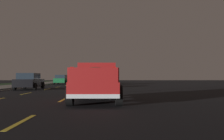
{
  "coord_description": "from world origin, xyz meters",
  "views": [
    {
      "loc": [
        -1.16,
        -3.96,
        1.17
      ],
      "look_at": [
        12.86,
        -4.28,
        1.55
      ],
      "focal_mm": 41.76,
      "sensor_mm": 36.0,
      "label": 1
    }
  ],
  "objects_px": {
    "sedan_green": "(62,79)",
    "sedan_white": "(79,80)",
    "pickup_truck": "(96,81)",
    "sedan_black": "(29,81)"
  },
  "relations": [
    {
      "from": "sedan_green",
      "to": "sedan_white",
      "type": "height_order",
      "value": "same"
    },
    {
      "from": "sedan_green",
      "to": "sedan_white",
      "type": "bearing_deg",
      "value": -147.77
    },
    {
      "from": "sedan_white",
      "to": "pickup_truck",
      "type": "bearing_deg",
      "value": -172.08
    },
    {
      "from": "sedan_green",
      "to": "sedan_black",
      "type": "relative_size",
      "value": 1.01
    },
    {
      "from": "pickup_truck",
      "to": "sedan_green",
      "type": "height_order",
      "value": "pickup_truck"
    },
    {
      "from": "sedan_white",
      "to": "sedan_black",
      "type": "bearing_deg",
      "value": 165.85
    },
    {
      "from": "sedan_green",
      "to": "sedan_white",
      "type": "xyz_separation_m",
      "value": [
        -5.36,
        -3.38,
        0.0
      ]
    },
    {
      "from": "sedan_green",
      "to": "sedan_white",
      "type": "relative_size",
      "value": 1.0
    },
    {
      "from": "sedan_black",
      "to": "pickup_truck",
      "type": "bearing_deg",
      "value": -150.94
    },
    {
      "from": "pickup_truck",
      "to": "sedan_black",
      "type": "height_order",
      "value": "pickup_truck"
    }
  ]
}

